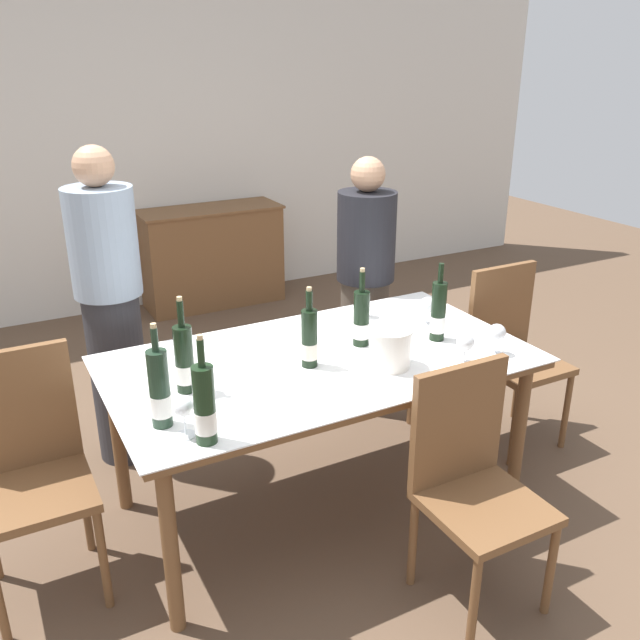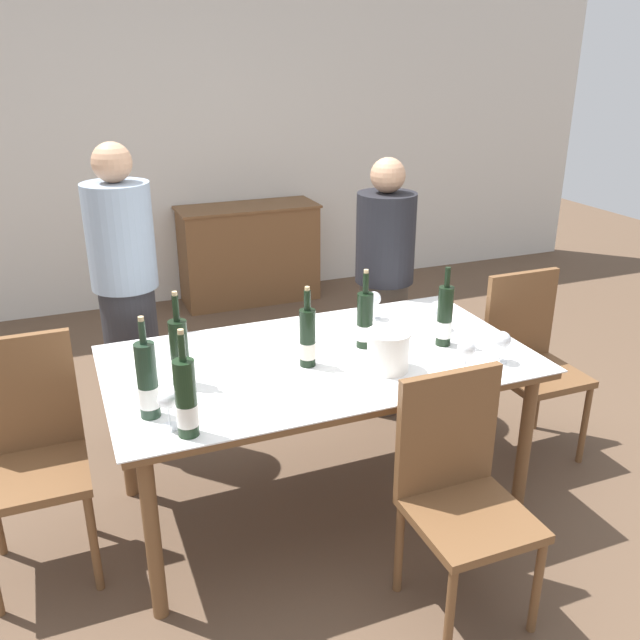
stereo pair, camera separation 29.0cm
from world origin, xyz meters
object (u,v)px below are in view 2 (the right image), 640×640
object	(u,v)px
wine_glass_0	(374,300)
chair_right_end	(529,352)
wine_bottle_3	(308,339)
person_host	(128,304)
wine_bottle_4	(365,321)
wine_glass_1	(466,349)
wine_bottle_5	(186,400)
person_guest_left	(384,291)
chair_near_front	(459,482)
ice_bucket	(388,350)
wine_bottle_1	(180,354)
wine_glass_3	(168,402)
wine_bottle_0	(445,318)
wine_glass_2	(502,341)
chair_left_end	(29,443)
dining_table	(320,372)
wine_bottle_2	(148,383)
sideboard_cabinet	(249,254)
wine_glass_4	(438,310)

from	to	relation	value
wine_glass_0	chair_right_end	distance (m)	0.89
wine_bottle_3	person_host	size ratio (longest dim) A/B	0.22
wine_bottle_4	person_host	size ratio (longest dim) A/B	0.23
wine_glass_1	wine_bottle_4	bearing A→B (deg)	127.76
wine_bottle_5	person_guest_left	distance (m)	1.80
wine_bottle_3	chair_right_end	distance (m)	1.34
wine_bottle_4	chair_near_front	bearing A→B (deg)	-87.91
wine_bottle_4	ice_bucket	bearing A→B (deg)	-92.63
wine_glass_1	person_guest_left	world-z (taller)	person_guest_left
wine_bottle_1	wine_glass_1	distance (m)	1.18
wine_glass_1	person_host	distance (m)	1.73
wine_bottle_3	wine_bottle_5	world-z (taller)	wine_bottle_5
wine_bottle_1	chair_right_end	xyz separation A→B (m)	(1.83, 0.11, -0.35)
wine_glass_3	person_guest_left	world-z (taller)	person_guest_left
wine_glass_1	ice_bucket	bearing A→B (deg)	158.01
ice_bucket	chair_right_end	bearing A→B (deg)	16.88
wine_glass_0	chair_near_front	xyz separation A→B (m)	(-0.16, -1.07, -0.34)
person_host	wine_glass_1	bearing A→B (deg)	-44.41
wine_bottle_0	wine_glass_2	world-z (taller)	wine_bottle_0
chair_left_end	wine_bottle_3	bearing A→B (deg)	-6.85
ice_bucket	wine_bottle_0	world-z (taller)	wine_bottle_0
dining_table	wine_bottle_0	bearing A→B (deg)	-7.16
wine_bottle_3	chair_left_end	world-z (taller)	wine_bottle_3
wine_bottle_2	person_host	bearing A→B (deg)	86.95
sideboard_cabinet	chair_near_front	world-z (taller)	chair_near_front
wine_bottle_5	wine_glass_3	xyz separation A→B (m)	(-0.05, 0.07, -0.03)
wine_bottle_5	person_host	bearing A→B (deg)	91.96
wine_bottle_5	wine_glass_0	bearing A→B (deg)	34.76
wine_glass_3	chair_right_end	xyz separation A→B (m)	(1.94, 0.44, -0.32)
wine_glass_4	sideboard_cabinet	bearing A→B (deg)	92.97
wine_bottle_1	wine_glass_1	xyz separation A→B (m)	(1.14, -0.32, -0.04)
dining_table	wine_glass_1	bearing A→B (deg)	-32.48
wine_glass_1	wine_glass_4	world-z (taller)	wine_glass_4
chair_left_end	wine_bottle_4	bearing A→B (deg)	-1.93
wine_bottle_5	chair_near_front	size ratio (longest dim) A/B	0.43
wine_bottle_5	person_guest_left	world-z (taller)	person_guest_left
chair_left_end	person_host	world-z (taller)	person_host
chair_left_end	wine_glass_3	bearing A→B (deg)	-41.37
dining_table	chair_right_end	world-z (taller)	chair_right_end
dining_table	wine_bottle_2	xyz separation A→B (m)	(-0.77, -0.24, 0.20)
chair_near_front	wine_glass_0	bearing A→B (deg)	81.33
wine_bottle_5	wine_glass_0	distance (m)	1.33
dining_table	chair_left_end	size ratio (longest dim) A/B	1.87
sideboard_cabinet	wine_bottle_4	bearing A→B (deg)	-95.50
wine_bottle_1	wine_bottle_5	world-z (taller)	wine_bottle_5
wine_glass_0	wine_bottle_1	bearing A→B (deg)	-160.87
dining_table	chair_left_end	bearing A→B (deg)	175.74
wine_glass_2	wine_glass_4	world-z (taller)	wine_glass_2
wine_glass_1	dining_table	bearing A→B (deg)	147.52
dining_table	wine_bottle_5	xyz separation A→B (m)	(-0.67, -0.42, 0.20)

